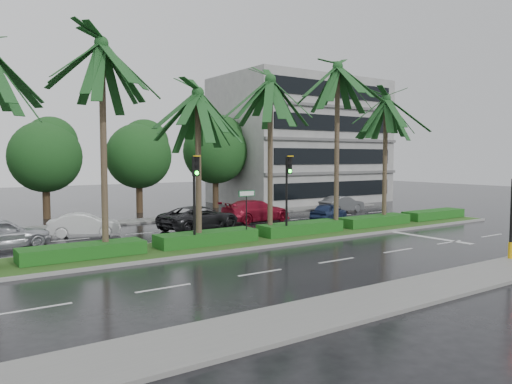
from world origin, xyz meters
TOP-DOWN VIEW (x-y plane):
  - ground at (0.00, 0.00)m, footprint 120.00×120.00m
  - near_sidewalk at (0.00, -10.20)m, footprint 40.00×2.40m
  - far_sidewalk at (0.00, 12.00)m, footprint 40.00×2.00m
  - median at (0.00, 1.00)m, footprint 36.00×4.00m
  - hedge at (0.00, 1.00)m, footprint 35.20×1.40m
  - lane_markings at (3.04, -0.43)m, footprint 34.00×13.06m
  - palm_row at (-1.25, 1.02)m, footprint 26.30×4.20m
  - signal_median_left at (-4.00, 0.30)m, footprint 0.34×0.42m
  - signal_median_right at (1.50, 0.30)m, footprint 0.34×0.42m
  - street_sign at (-1.00, 0.48)m, footprint 0.95×0.09m
  - bg_trees at (1.42, 17.59)m, footprint 32.77×5.64m
  - building at (17.00, 18.00)m, footprint 16.00×10.00m
  - car_silver at (-11.50, 6.00)m, footprint 2.36×4.69m
  - car_white at (-7.00, 7.91)m, footprint 2.52×4.12m
  - car_darkgrey at (-0.50, 6.45)m, footprint 3.58×5.69m
  - car_red at (4.50, 7.65)m, footprint 2.40×5.25m
  - car_blue at (9.00, 5.19)m, footprint 2.72×3.91m
  - car_grey at (13.50, 8.49)m, footprint 1.61×4.07m

SIDE VIEW (x-z plane):
  - ground at x=0.00m, z-range 0.00..0.00m
  - lane_markings at x=3.04m, z-range 0.00..0.01m
  - near_sidewalk at x=0.00m, z-range 0.00..0.12m
  - far_sidewalk at x=0.00m, z-range 0.00..0.12m
  - median at x=0.00m, z-range 0.00..0.16m
  - hedge at x=0.00m, z-range 0.15..0.75m
  - car_blue at x=9.00m, z-range 0.00..1.24m
  - car_white at x=-7.00m, z-range 0.00..1.28m
  - car_grey at x=13.50m, z-range 0.00..1.32m
  - car_darkgrey at x=-0.50m, z-range 0.00..1.47m
  - car_red at x=4.50m, z-range 0.00..1.49m
  - car_silver at x=-11.50m, z-range 0.00..1.53m
  - street_sign at x=-1.00m, z-range 0.82..3.42m
  - signal_median_left at x=-4.00m, z-range 0.82..5.18m
  - signal_median_right at x=1.50m, z-range 0.82..5.18m
  - bg_trees at x=1.42m, z-range 0.74..8.88m
  - building at x=17.00m, z-range 0.00..12.00m
  - palm_row at x=-1.25m, z-range 2.82..13.10m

